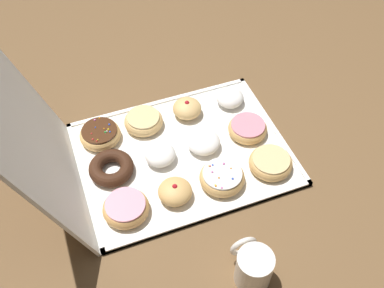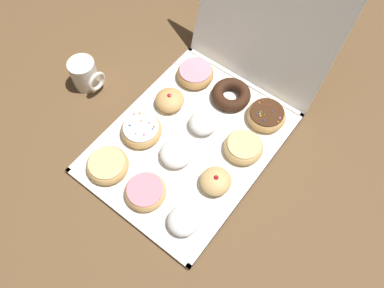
{
  "view_description": "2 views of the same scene",
  "coord_description": "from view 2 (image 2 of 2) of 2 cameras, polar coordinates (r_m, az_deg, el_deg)",
  "views": [
    {
      "loc": [
        -0.75,
        0.25,
        0.99
      ],
      "look_at": [
        0.01,
        -0.03,
        0.03
      ],
      "focal_mm": 42.34,
      "sensor_mm": 36.0,
      "label": 1
    },
    {
      "loc": [
        0.33,
        -0.42,
        0.97
      ],
      "look_at": [
        0.02,
        -0.02,
        0.05
      ],
      "focal_mm": 35.61,
      "sensor_mm": 36.0,
      "label": 2
    }
  ],
  "objects": [
    {
      "name": "glazed_ring_donut_0",
      "position": [
        1.07,
        -12.54,
        -3.11
      ],
      "size": [
        0.12,
        0.12,
        0.04
      ],
      "color": "tan",
      "rests_on": "donut_box"
    },
    {
      "name": "jelly_filled_donut_6",
      "position": [
        1.15,
        -3.37,
        6.6
      ],
      "size": [
        0.09,
        0.09,
        0.05
      ],
      "color": "tan",
      "rests_on": "donut_box"
    },
    {
      "name": "glazed_ring_donut_8",
      "position": [
        1.08,
        7.72,
        -0.43
      ],
      "size": [
        0.11,
        0.11,
        0.04
      ],
      "color": "#E5B770",
      "rests_on": "donut_box"
    },
    {
      "name": "pink_frosted_donut_1",
      "position": [
        1.02,
        -6.98,
        -7.08
      ],
      "size": [
        0.11,
        0.11,
        0.04
      ],
      "color": "tan",
      "rests_on": "donut_box"
    },
    {
      "name": "ground_plane",
      "position": [
        1.11,
        -0.37,
        0.06
      ],
      "size": [
        3.0,
        3.0,
        0.0
      ],
      "primitive_type": "plane",
      "color": "brown"
    },
    {
      "name": "donut_box",
      "position": [
        1.11,
        -0.37,
        0.19
      ],
      "size": [
        0.44,
        0.57,
        0.01
      ],
      "color": "white",
      "rests_on": "ground"
    },
    {
      "name": "chocolate_cake_ring_donut_10",
      "position": [
        1.18,
        5.88,
        7.38
      ],
      "size": [
        0.12,
        0.12,
        0.04
      ],
      "color": "#381E11",
      "rests_on": "donut_box"
    },
    {
      "name": "sprinkle_donut_11",
      "position": [
        1.15,
        11.07,
        4.26
      ],
      "size": [
        0.12,
        0.12,
        0.04
      ],
      "color": "tan",
      "rests_on": "donut_box"
    },
    {
      "name": "powdered_filled_donut_2",
      "position": [
        0.99,
        -1.29,
        -11.43
      ],
      "size": [
        0.08,
        0.08,
        0.04
      ],
      "color": "white",
      "rests_on": "donut_box"
    },
    {
      "name": "powdered_filled_donut_7",
      "position": [
        1.11,
        1.59,
        3.32
      ],
      "size": [
        0.08,
        0.08,
        0.05
      ],
      "color": "white",
      "rests_on": "donut_box"
    },
    {
      "name": "pink_frosted_donut_9",
      "position": [
        1.22,
        0.49,
        10.52
      ],
      "size": [
        0.12,
        0.12,
        0.04
      ],
      "color": "tan",
      "rests_on": "donut_box"
    },
    {
      "name": "powdered_filled_donut_4",
      "position": [
        1.06,
        -2.38,
        -1.39
      ],
      "size": [
        0.09,
        0.09,
        0.04
      ],
      "color": "white",
      "rests_on": "donut_box"
    },
    {
      "name": "sprinkle_donut_3",
      "position": [
        1.11,
        -7.59,
        2.12
      ],
      "size": [
        0.12,
        0.12,
        0.04
      ],
      "color": "tan",
      "rests_on": "donut_box"
    },
    {
      "name": "jelly_filled_donut_5",
      "position": [
        1.02,
        3.55,
        -5.56
      ],
      "size": [
        0.08,
        0.08,
        0.05
      ],
      "color": "#E5B770",
      "rests_on": "donut_box"
    },
    {
      "name": "coffee_mug",
      "position": [
        1.23,
        -15.73,
        10.07
      ],
      "size": [
        0.1,
        0.08,
        0.1
      ],
      "color": "white",
      "rests_on": "ground"
    }
  ]
}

